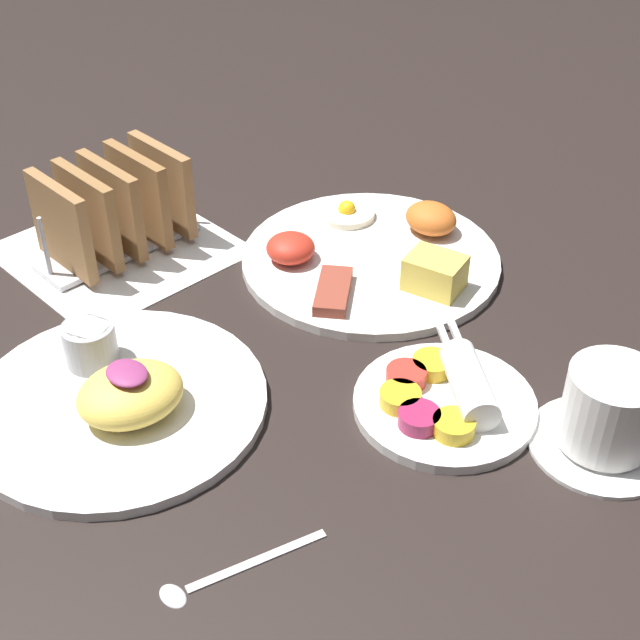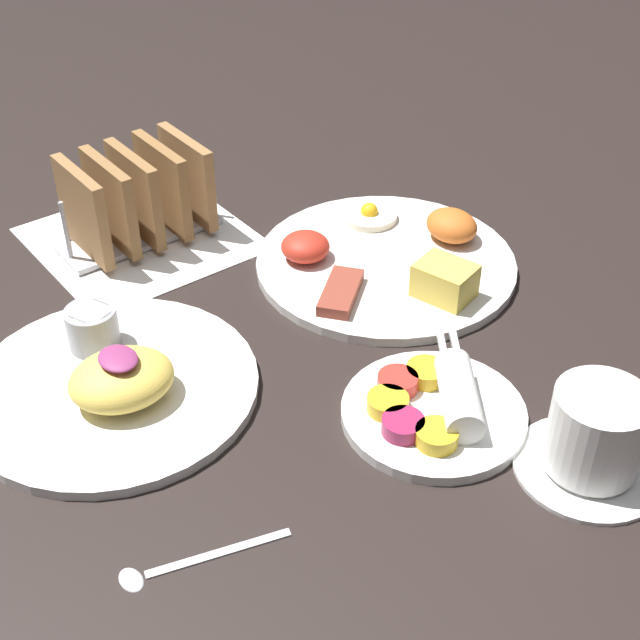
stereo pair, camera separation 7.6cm
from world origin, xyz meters
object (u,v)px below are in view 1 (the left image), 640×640
at_px(plate_breakfast, 374,255).
at_px(toast_rack, 115,209).
at_px(plate_foreground, 119,394).
at_px(plate_condiments, 445,398).
at_px(coffee_cup, 608,415).

distance_m(plate_breakfast, toast_rack, 0.28).
height_order(plate_foreground, toast_rack, toast_rack).
distance_m(plate_condiments, toast_rack, 0.42).
bearing_deg(coffee_cup, plate_breakfast, 167.96).
xyz_separation_m(plate_foreground, coffee_cup, (0.32, 0.26, 0.02)).
distance_m(plate_breakfast, plate_foreground, 0.33).
relative_size(plate_breakfast, toast_rack, 1.54).
bearing_deg(plate_breakfast, plate_condiments, -31.94).
distance_m(plate_condiments, plate_foreground, 0.28).
bearing_deg(plate_condiments, plate_breakfast, 148.06).
height_order(plate_breakfast, coffee_cup, coffee_cup).
height_order(plate_condiments, coffee_cup, coffee_cup).
bearing_deg(plate_breakfast, plate_foreground, -89.65).
distance_m(plate_foreground, coffee_cup, 0.41).
xyz_separation_m(plate_breakfast, plate_condiments, (0.20, -0.13, 0.00)).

